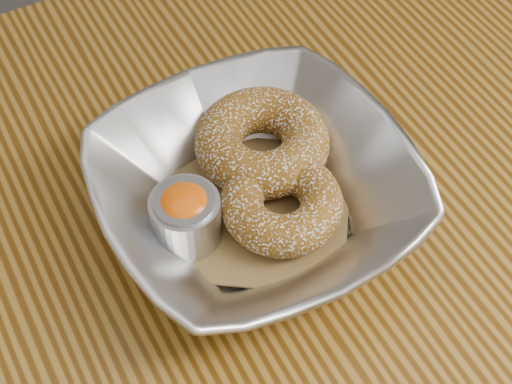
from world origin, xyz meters
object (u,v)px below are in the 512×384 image
serving_bowl (256,192)px  ramekin (186,216)px  table (301,333)px  donut_back (262,142)px  donut_front (282,203)px

serving_bowl → ramekin: size_ratio=4.54×
table → serving_bowl: bearing=96.9°
table → ramekin: bearing=133.9°
table → donut_back: size_ratio=10.95×
serving_bowl → donut_front: serving_bowl is taller
table → donut_front: donut_front is taller
serving_bowl → donut_back: serving_bowl is taller
donut_back → donut_front: donut_back is taller
table → donut_front: 0.13m
table → donut_back: (0.02, 0.11, 0.13)m
donut_front → ramekin: size_ratio=1.77×
donut_back → ramekin: bearing=-155.1°
donut_front → table: bearing=-96.2°
table → serving_bowl: serving_bowl is taller
serving_bowl → ramekin: same height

